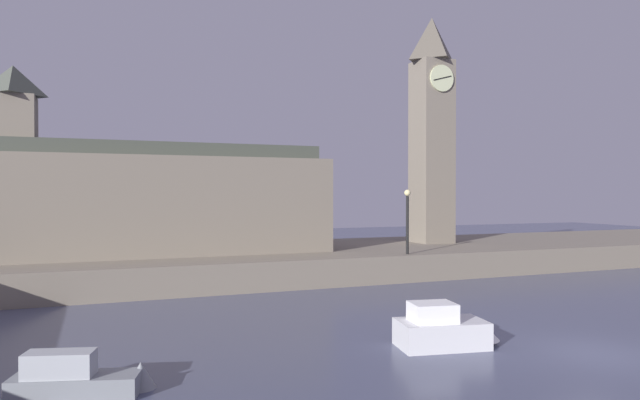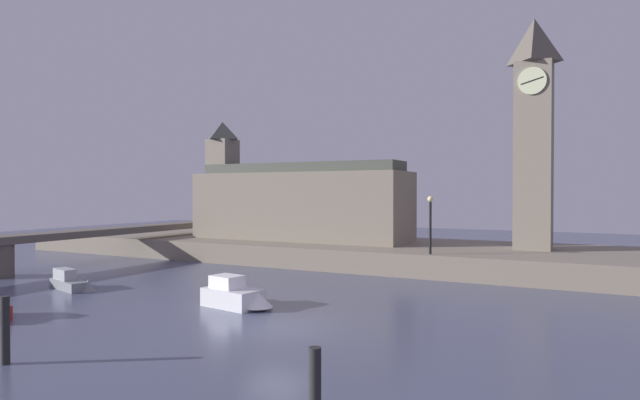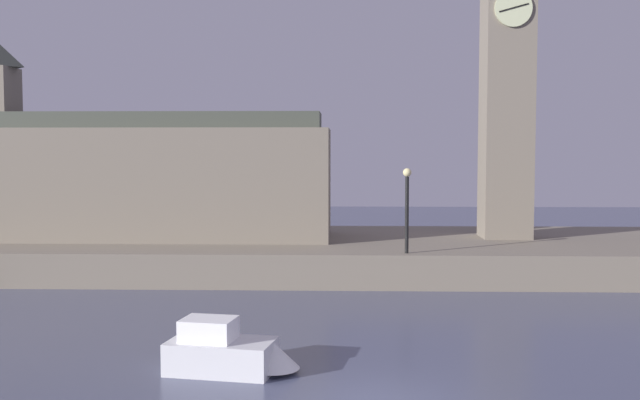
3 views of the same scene
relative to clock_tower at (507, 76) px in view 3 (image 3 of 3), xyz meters
name	(u,v)px [view 3 (image 3 of 3)]	position (x,y,z in m)	size (l,w,h in m)	color
far_embankment	(357,253)	(-7.35, -0.66, -8.74)	(70.00, 12.00, 1.50)	slate
clock_tower	(507,76)	(0.00, 0.00, 0.00)	(2.57, 2.60, 15.47)	slate
parliament_hall	(138,175)	(-18.26, -0.58, -4.88)	(17.94, 5.42, 10.00)	slate
streetlamp	(407,200)	(-5.36, -5.96, -5.72)	(0.36, 0.36, 3.60)	black
boat_ferry_white	(231,352)	(-11.00, -18.29, -8.95)	(3.70, 2.00, 1.45)	silver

